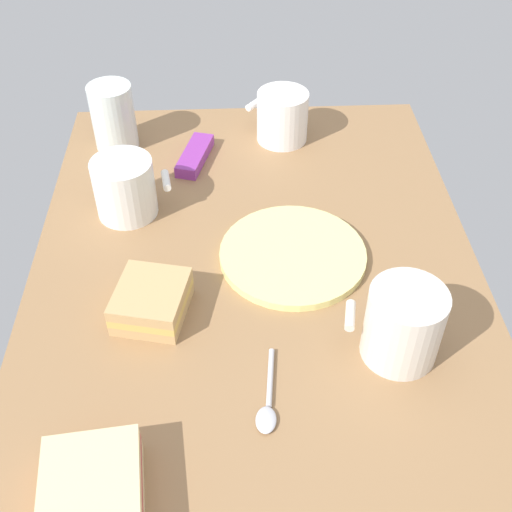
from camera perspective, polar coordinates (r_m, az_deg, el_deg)
The scene contains 10 objects.
tabletop at distance 91.51cm, azimuth 0.00°, elevation -1.83°, with size 90.00×64.00×2.00cm, color #936D47.
plate_of_food at distance 92.60cm, azimuth 3.28°, elevation 0.12°, with size 21.15×21.15×1.20cm.
coffee_mug_black at distance 99.89cm, azimuth -11.56°, elevation 6.02°, with size 9.31×11.83×9.29cm.
coffee_mug_milky at distance 79.28cm, azimuth 12.93°, elevation -5.87°, with size 9.42×12.00×10.10cm.
coffee_mug_spare at distance 115.45cm, azimuth 2.34°, elevation 12.32°, with size 10.30×10.93×8.97cm.
sandwich_main at distance 70.81cm, azimuth -14.32°, elevation -19.45°, with size 12.06×11.08×4.40cm.
sandwich_side at distance 84.93cm, azimuth -9.26°, elevation -3.97°, with size 11.44×10.71×4.40cm.
glass_of_milk at distance 115.82cm, azimuth -12.52°, elevation 11.79°, with size 7.51×7.51×11.44cm.
spoon at distance 76.24cm, azimuth 1.16°, elevation -12.96°, with size 11.94×2.80×0.80cm.
snack_bar at distance 111.92cm, azimuth -5.44°, elevation 8.86°, with size 11.36×3.61×2.00cm, color purple.
Camera 1 is at (-64.74, 3.01, 65.61)cm, focal length 45.09 mm.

